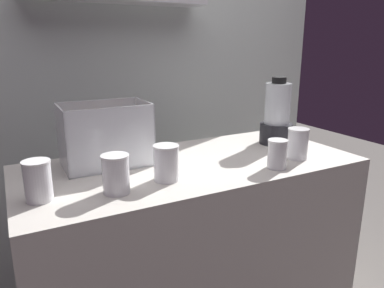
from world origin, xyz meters
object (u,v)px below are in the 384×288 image
at_px(juice_cup_mango_left, 116,177).
at_px(juice_cup_beet_middle, 166,165).
at_px(juice_cup_orange_right, 277,155).
at_px(juice_cup_orange_far_right, 298,145).
at_px(blender_pitcher, 277,117).
at_px(juice_cup_orange_far_left, 38,184).
at_px(carrot_display_bin, 106,146).

xyz_separation_m(juice_cup_mango_left, juice_cup_beet_middle, (0.19, 0.03, 0.00)).
relative_size(juice_cup_orange_right, juice_cup_orange_far_right, 0.88).
relative_size(blender_pitcher, juice_cup_orange_far_right, 2.46).
bearing_deg(juice_cup_orange_far_right, juice_cup_orange_far_left, 177.05).
distance_m(juice_cup_orange_far_left, juice_cup_orange_far_right, 1.03).
distance_m(blender_pitcher, juice_cup_beet_middle, 0.72).
relative_size(juice_cup_orange_far_left, juice_cup_orange_right, 1.13).
relative_size(carrot_display_bin, juice_cup_orange_right, 2.96).
height_order(juice_cup_beet_middle, juice_cup_orange_far_right, juice_cup_orange_far_right).
xyz_separation_m(blender_pitcher, juice_cup_beet_middle, (-0.69, -0.21, -0.08)).
height_order(juice_cup_mango_left, juice_cup_orange_far_right, juice_cup_orange_far_right).
bearing_deg(blender_pitcher, juice_cup_orange_far_right, -109.54).
bearing_deg(carrot_display_bin, juice_cup_orange_far_left, -137.94).
bearing_deg(juice_cup_orange_far_left, juice_cup_orange_right, -7.15).
bearing_deg(juice_cup_orange_far_right, blender_pitcher, 70.46).
bearing_deg(blender_pitcher, juice_cup_orange_right, -129.68).
bearing_deg(juice_cup_orange_right, juice_cup_mango_left, 174.92).
bearing_deg(juice_cup_orange_right, juice_cup_orange_far_right, 19.30).
height_order(blender_pitcher, juice_cup_beet_middle, blender_pitcher).
height_order(juice_cup_orange_far_left, juice_cup_orange_right, juice_cup_orange_far_left).
xyz_separation_m(blender_pitcher, juice_cup_mango_left, (-0.88, -0.24, -0.08)).
bearing_deg(juice_cup_orange_far_left, blender_pitcher, 9.47).
distance_m(carrot_display_bin, juice_cup_beet_middle, 0.32).
height_order(blender_pitcher, juice_cup_orange_far_right, blender_pitcher).
bearing_deg(juice_cup_mango_left, juice_cup_orange_far_left, 167.32).
distance_m(blender_pitcher, juice_cup_orange_far_right, 0.26).
bearing_deg(blender_pitcher, juice_cup_orange_far_left, -170.53).
bearing_deg(juice_cup_orange_far_left, juice_cup_orange_far_right, -2.95).
bearing_deg(juice_cup_orange_far_left, carrot_display_bin, 42.06).
bearing_deg(juice_cup_mango_left, juice_cup_orange_far_right, -0.04).
bearing_deg(juice_cup_beet_middle, juice_cup_orange_right, -10.72).
bearing_deg(juice_cup_orange_far_right, juice_cup_beet_middle, 177.36).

